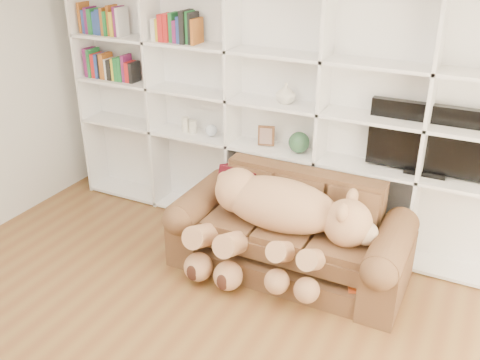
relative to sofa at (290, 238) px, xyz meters
The scene contains 13 objects.
wall_back 1.36m from the sofa, 117.51° to the left, with size 5.00×0.02×2.70m, color silver.
bookshelf 1.35m from the sofa, 135.08° to the left, with size 4.43×0.35×2.40m.
sofa is the anchor object (origin of this frame).
teddy_bear 0.32m from the sofa, 112.07° to the right, with size 1.49×0.82×0.87m.
throw_pillow 0.68m from the sofa, 166.72° to the left, with size 0.36×0.12×0.36m, color #5A0F25.
gift_box 0.78m from the sofa, 15.47° to the right, with size 0.29×0.27×0.23m, color #D14C1B.
tv 1.42m from the sofa, 33.96° to the left, with size 1.02×0.18×0.60m.
picture_frame 1.01m from the sofa, 130.47° to the left, with size 0.16×0.03×0.19m, color brown.
green_vase 0.89m from the sofa, 106.49° to the left, with size 0.20×0.20×0.20m, color #2F5C39.
figurine_tall 1.64m from the sofa, 157.11° to the left, with size 0.08×0.08×0.15m, color silver.
figurine_short 1.56m from the sofa, 155.75° to the left, with size 0.08×0.08×0.13m, color silver.
snow_globe 1.39m from the sofa, 151.73° to the left, with size 0.12×0.12×0.12m, color silver.
shelf_vase 1.28m from the sofa, 118.80° to the left, with size 0.18×0.18×0.19m, color beige.
Camera 1 is at (1.78, -2.01, 2.76)m, focal length 40.00 mm.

